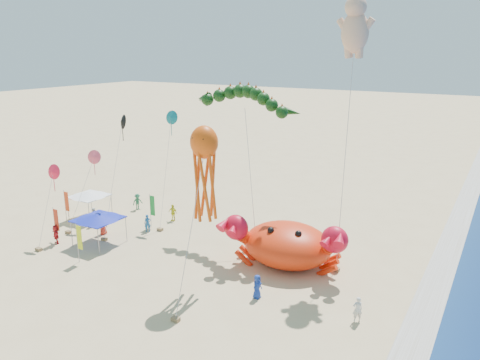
{
  "coord_description": "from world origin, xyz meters",
  "views": [
    {
      "loc": [
        15.08,
        -27.21,
        15.97
      ],
      "look_at": [
        -2.0,
        2.0,
        6.5
      ],
      "focal_mm": 35.0,
      "sensor_mm": 36.0,
      "label": 1
    }
  ],
  "objects_px": {
    "cherub_kite": "(355,25)",
    "canopy_white": "(89,194)",
    "crab_inflatable": "(287,243)",
    "dragon_kite": "(243,103)",
    "octopus_kite": "(204,166)",
    "canopy_blue": "(98,217)"
  },
  "relations": [
    {
      "from": "crab_inflatable",
      "to": "canopy_white",
      "type": "distance_m",
      "value": 21.01
    },
    {
      "from": "dragon_kite",
      "to": "canopy_blue",
      "type": "relative_size",
      "value": 3.44
    },
    {
      "from": "cherub_kite",
      "to": "canopy_white",
      "type": "bearing_deg",
      "value": -170.5
    },
    {
      "from": "dragon_kite",
      "to": "cherub_kite",
      "type": "xyz_separation_m",
      "value": [
        8.96,
        0.21,
        5.88
      ]
    },
    {
      "from": "cherub_kite",
      "to": "canopy_blue",
      "type": "relative_size",
      "value": 5.29
    },
    {
      "from": "cherub_kite",
      "to": "canopy_blue",
      "type": "distance_m",
      "value": 25.23
    },
    {
      "from": "cherub_kite",
      "to": "canopy_white",
      "type": "relative_size",
      "value": 5.73
    },
    {
      "from": "canopy_white",
      "to": "dragon_kite",
      "type": "bearing_deg",
      "value": 14.2
    },
    {
      "from": "dragon_kite",
      "to": "cherub_kite",
      "type": "height_order",
      "value": "cherub_kite"
    },
    {
      "from": "crab_inflatable",
      "to": "dragon_kite",
      "type": "bearing_deg",
      "value": 148.34
    },
    {
      "from": "dragon_kite",
      "to": "canopy_white",
      "type": "relative_size",
      "value": 3.73
    },
    {
      "from": "octopus_kite",
      "to": "canopy_blue",
      "type": "xyz_separation_m",
      "value": [
        -11.71,
        1.07,
        -6.06
      ]
    },
    {
      "from": "octopus_kite",
      "to": "canopy_white",
      "type": "bearing_deg",
      "value": 163.34
    },
    {
      "from": "dragon_kite",
      "to": "canopy_blue",
      "type": "bearing_deg",
      "value": -140.19
    },
    {
      "from": "canopy_blue",
      "to": "cherub_kite",
      "type": "bearing_deg",
      "value": 23.76
    },
    {
      "from": "crab_inflatable",
      "to": "cherub_kite",
      "type": "xyz_separation_m",
      "value": [
        3.04,
        3.86,
        15.81
      ]
    },
    {
      "from": "cherub_kite",
      "to": "octopus_kite",
      "type": "height_order",
      "value": "cherub_kite"
    },
    {
      "from": "crab_inflatable",
      "to": "canopy_blue",
      "type": "xyz_separation_m",
      "value": [
        -15.42,
        -4.27,
        0.65
      ]
    },
    {
      "from": "cherub_kite",
      "to": "octopus_kite",
      "type": "relative_size",
      "value": 1.76
    },
    {
      "from": "crab_inflatable",
      "to": "cherub_kite",
      "type": "distance_m",
      "value": 16.56
    },
    {
      "from": "cherub_kite",
      "to": "canopy_white",
      "type": "distance_m",
      "value": 28.7
    },
    {
      "from": "crab_inflatable",
      "to": "octopus_kite",
      "type": "relative_size",
      "value": 0.83
    }
  ]
}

